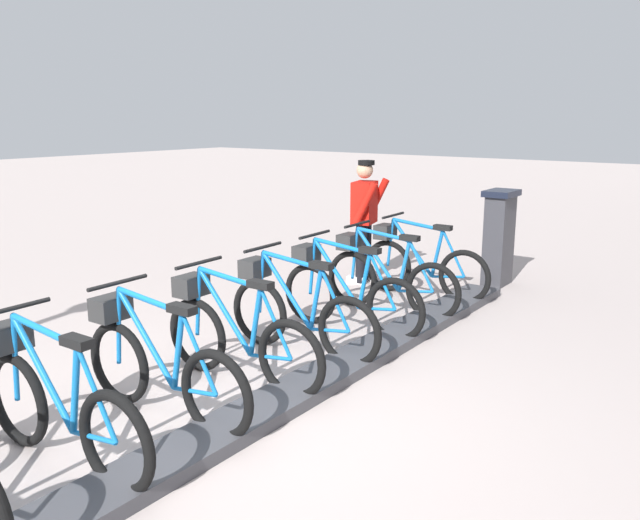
% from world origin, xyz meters
% --- Properties ---
extents(ground_plane, '(60.00, 60.00, 0.00)m').
position_xyz_m(ground_plane, '(0.00, 0.00, 0.00)').
color(ground_plane, '#BDADA8').
extents(dock_rail_base, '(0.44, 9.15, 0.10)m').
position_xyz_m(dock_rail_base, '(0.00, 0.00, 0.05)').
color(dock_rail_base, '#47474C').
rests_on(dock_rail_base, ground).
extents(payment_kiosk, '(0.36, 0.52, 1.28)m').
position_xyz_m(payment_kiosk, '(0.05, -5.12, 0.67)').
color(payment_kiosk, '#38383D').
rests_on(payment_kiosk, ground).
extents(bike_docked_0, '(1.72, 0.54, 1.02)m').
position_xyz_m(bike_docked_0, '(0.62, -3.97, 0.43)').
color(bike_docked_0, black).
rests_on(bike_docked_0, ground).
extents(bike_docked_1, '(1.72, 0.54, 1.02)m').
position_xyz_m(bike_docked_1, '(0.62, -3.14, 0.43)').
color(bike_docked_1, black).
rests_on(bike_docked_1, ground).
extents(bike_docked_2, '(1.72, 0.54, 1.02)m').
position_xyz_m(bike_docked_2, '(0.62, -2.30, 0.43)').
color(bike_docked_2, black).
rests_on(bike_docked_2, ground).
extents(bike_docked_3, '(1.72, 0.54, 1.02)m').
position_xyz_m(bike_docked_3, '(0.62, -1.47, 0.43)').
color(bike_docked_3, black).
rests_on(bike_docked_3, ground).
extents(bike_docked_4, '(1.72, 0.54, 1.02)m').
position_xyz_m(bike_docked_4, '(0.62, -0.63, 0.43)').
color(bike_docked_4, black).
rests_on(bike_docked_4, ground).
extents(bike_docked_5, '(1.72, 0.54, 1.02)m').
position_xyz_m(bike_docked_5, '(0.62, 0.20, 0.43)').
color(bike_docked_5, black).
rests_on(bike_docked_5, ground).
extents(bike_docked_6, '(1.72, 0.54, 1.02)m').
position_xyz_m(bike_docked_6, '(0.62, 1.04, 0.43)').
color(bike_docked_6, black).
rests_on(bike_docked_6, ground).
extents(worker_near_rack, '(0.51, 0.68, 1.66)m').
position_xyz_m(worker_near_rack, '(1.56, -4.16, 0.91)').
color(worker_near_rack, white).
rests_on(worker_near_rack, ground).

